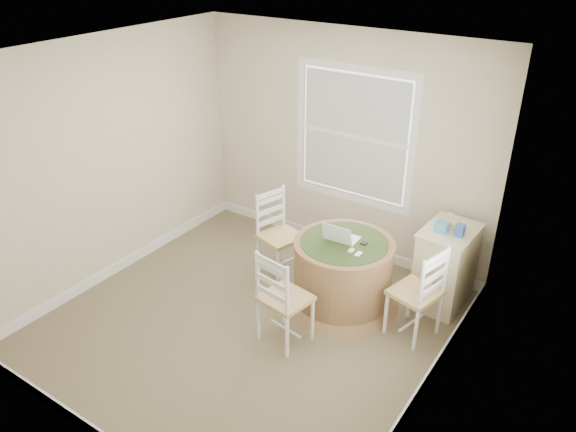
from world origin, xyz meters
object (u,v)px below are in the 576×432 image
Objects in this scene: chair_left at (281,236)px; chair_near at (285,298)px; laptop at (341,237)px; corner_chest at (445,267)px; round_table at (343,270)px; chair_right at (415,292)px.

chair_left and chair_near have the same top height.
chair_near is at bearing 80.86° from laptop.
chair_near reaches higher than corner_chest.
chair_left is 1.00× the size of chair_near.
round_table is 1.25× the size of chair_right.
chair_right is 1.10× the size of corner_chest.
chair_left is at bearing 173.32° from round_table.
chair_left is at bearing -43.94° from chair_near.
corner_chest is at bearing -151.03° from laptop.
chair_near reaches higher than round_table.
round_table is 1.25× the size of chair_near.
laptop is at bearing -87.51° from chair_near.
corner_chest is (0.91, 0.55, -0.32)m from laptop.
laptop is 1.11m from corner_chest.
round_table is at bearing -81.45° from chair_left.
chair_near is 2.92× the size of laptop.
round_table is 3.67× the size of laptop.
chair_right reaches higher than round_table.
corner_chest is at bearing -171.25° from chair_right.
chair_right is at bearing -80.20° from chair_left.
round_table is 1.37× the size of corner_chest.
chair_near is at bearing -100.37° from round_table.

